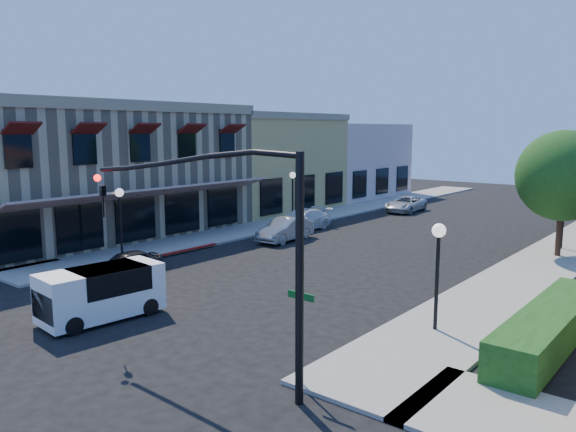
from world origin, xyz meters
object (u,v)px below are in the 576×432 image
Objects in this scene: lamppost_right_near at (438,250)px; parked_car_b at (285,230)px; parked_car_a at (126,264)px; parked_car_d at (406,204)px; lamppost_left_far at (293,184)px; white_van at (100,290)px; lamppost_left_near at (120,205)px; lamppost_right_far at (564,200)px; street_tree_a at (563,176)px; parked_car_c at (301,220)px; street_name_sign at (301,323)px; signal_mast_arm at (232,226)px.

lamppost_right_near is 0.87× the size of parked_car_b.
parked_car_a is 25.82m from parked_car_d.
lamppost_left_far is 0.85× the size of white_van.
lamppost_left_near is at bearing -102.55° from parked_car_d.
lamppost_right_near reaches higher than parked_car_d.
lamppost_right_far is at bearing 43.26° from lamppost_left_near.
street_tree_a is 1.45× the size of parked_car_d.
parked_car_c is (2.30, -2.00, -2.06)m from lamppost_left_far.
street_name_sign is 17.05m from lamppost_left_near.
street_tree_a is at bearing -81.47° from lamppost_right_far.
lamppost_right_near is at bearing 13.38° from parked_car_a.
lamppost_right_far reaches higher than street_name_sign.
signal_mast_arm is 3.20× the size of street_name_sign.
street_name_sign is 0.76× the size of parked_car_a.
signal_mast_arm is 2.24× the size of lamppost_right_far.
parked_car_b is at bearing -151.08° from lamppost_right_far.
lamppost_left_far is at bearing 90.00° from lamppost_left_near.
street_tree_a is 15.03m from parked_car_b.
parked_car_a is at bearing -31.80° from lamppost_left_near.
parked_car_a is at bearing -131.34° from street_tree_a.
parked_car_d is at bearing 86.16° from parked_car_b.
white_van is at bearing 176.15° from signal_mast_arm.
street_name_sign is at bearing -11.45° from parked_car_a.
lamppost_right_near is 27.36m from parked_car_d.
lamppost_right_far is at bearing 17.74° from parked_car_c.
parked_car_b is (-12.30, 14.45, -1.02)m from street_name_sign.
lamppost_left_far is at bearing 106.52° from parked_car_a.
white_van is 0.90× the size of parked_car_c.
parked_car_a is (-14.07, -16.00, -3.63)m from street_tree_a.
white_van is 15.18m from parked_car_b.
parked_car_d is (-10.66, 30.32, -3.47)m from signal_mast_arm.
lamppost_left_near is 14.00m from lamppost_left_far.
street_name_sign is at bearing -92.63° from lamppost_right_far.
parked_car_d is at bearing 85.76° from parked_car_c.
white_van is at bearing -38.88° from lamppost_left_near.
lamppost_right_far is (2.64, 22.50, -1.35)m from signal_mast_arm.
street_tree_a reaches higher than street_name_sign.
street_tree_a is at bearing -39.53° from parked_car_d.
lamppost_left_far and lamppost_right_far have the same top height.
parked_car_c is at bearing -172.41° from street_tree_a.
signal_mast_arm reaches higher than lamppost_left_far.
street_tree_a is 1.82× the size of lamppost_right_near.
parked_car_a is at bearing -78.60° from lamppost_left_far.
parked_car_d is at bearing 69.34° from lamppost_left_far.
lamppost_left_near is 1.08× the size of parked_car_a.
lamppost_right_far is at bearing 6.71° from lamppost_left_far.
street_name_sign is 5.98m from lamppost_right_near.
parked_car_b is 3.63m from parked_car_c.
signal_mast_arm is 18.84m from parked_car_b.
street_name_sign reaches higher than parked_car_b.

